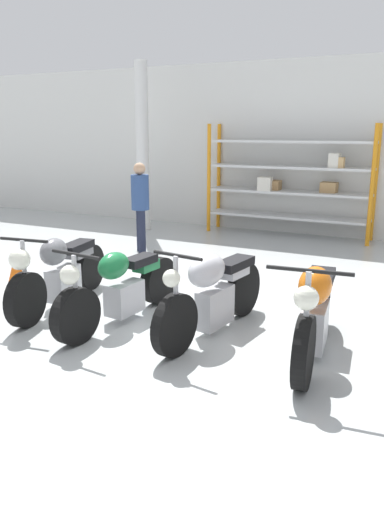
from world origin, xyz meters
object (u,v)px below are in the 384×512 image
shelving_rack (291,180)px  motorcycle_green (121,288)px  motorcycle_grey (60,272)px  motorcycle_orange (315,312)px  person_browsing (140,201)px  motorcycle_silver (213,292)px  traffic_cone (16,272)px

shelving_rack → motorcycle_green: size_ratio=1.64×
motorcycle_grey → motorcycle_orange: (3.21, -0.06, 0.02)m
motorcycle_grey → motorcycle_orange: motorcycle_orange is taller
motorcycle_green → person_browsing: bearing=-146.4°
motorcycle_orange → motorcycle_grey: bearing=-96.3°
motorcycle_silver → motorcycle_orange: motorcycle_orange is taller
motorcycle_grey → person_browsing: size_ratio=1.29×
traffic_cone → shelving_rack: bearing=65.9°
motorcycle_grey → motorcycle_silver: 2.09m
motorcycle_silver → motorcycle_orange: 1.13m
motorcycle_orange → traffic_cone: bearing=-98.7°
motorcycle_grey → motorcycle_silver: (2.09, 0.03, 0.03)m
person_browsing → shelving_rack: bearing=-171.2°
motorcycle_silver → person_browsing: 3.97m
motorcycle_silver → person_browsing: (-2.69, 2.89, 0.48)m
motorcycle_grey → traffic_cone: (-0.94, 0.20, -0.17)m
motorcycle_grey → traffic_cone: 0.98m
shelving_rack → person_browsing: 3.32m
motorcycle_grey → motorcycle_orange: size_ratio=1.04×
motorcycle_green → motorcycle_silver: (1.10, 0.15, 0.06)m
shelving_rack → traffic_cone: (-2.39, -5.34, -0.91)m
person_browsing → traffic_cone: (-0.34, -2.73, -0.68)m
motorcycle_green → motorcycle_orange: bearing=97.5°
motorcycle_grey → person_browsing: 3.03m
motorcycle_orange → person_browsing: size_ratio=1.24×
motorcycle_silver → person_browsing: person_browsing is taller
motorcycle_green → person_browsing: size_ratio=1.30×
motorcycle_green → shelving_rack: bearing=-178.6°
motorcycle_green → motorcycle_silver: motorcycle_silver is taller
motorcycle_grey → motorcycle_silver: motorcycle_silver is taller
motorcycle_orange → person_browsing: person_browsing is taller
motorcycle_green → traffic_cone: (-1.93, 0.31, -0.14)m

